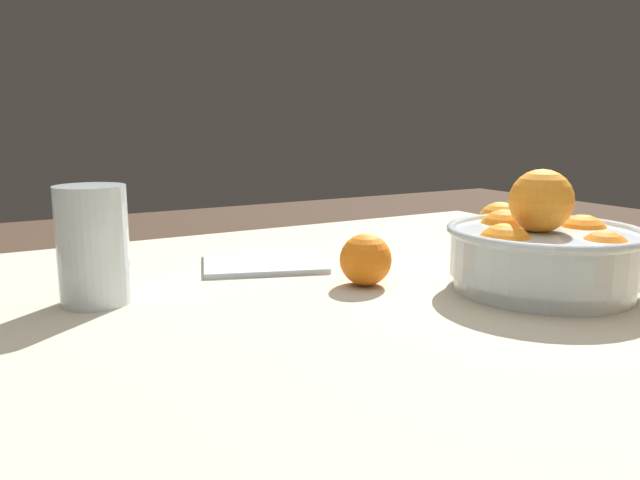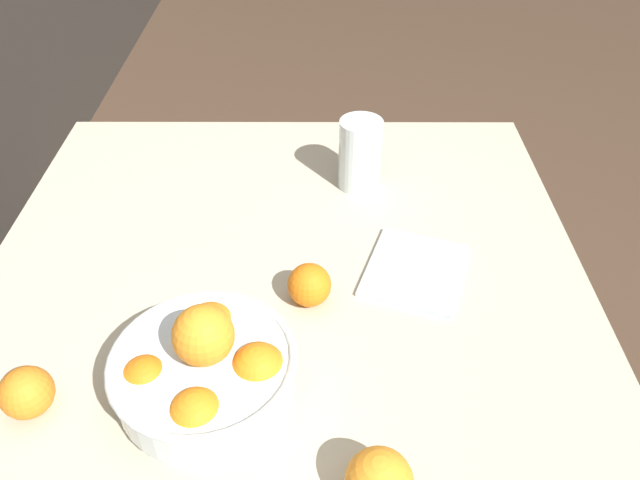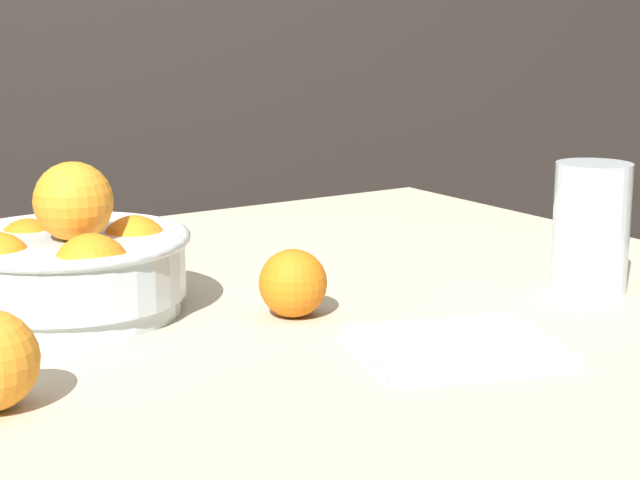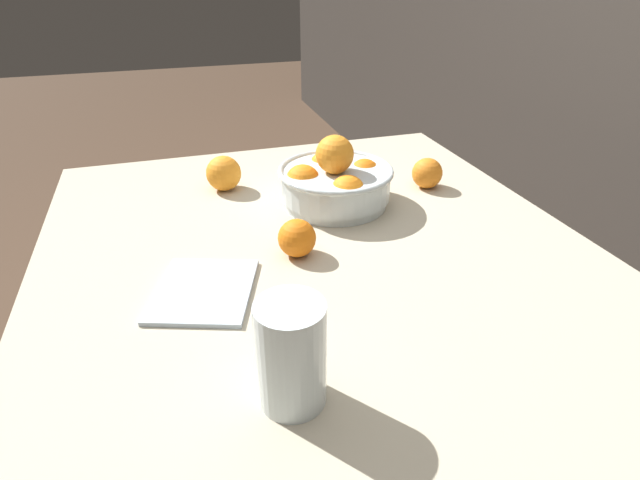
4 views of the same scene
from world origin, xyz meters
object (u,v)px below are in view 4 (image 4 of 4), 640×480
(orange_loose_front, at_px, (427,173))
(orange_loose_aside, at_px, (224,173))
(orange_loose_near_bowl, at_px, (297,239))
(juice_glass, at_px, (291,358))
(fruit_bowl, at_px, (335,180))

(orange_loose_front, bearing_deg, orange_loose_aside, -105.64)
(orange_loose_near_bowl, bearing_deg, orange_loose_aside, -165.70)
(juice_glass, xyz_separation_m, orange_loose_near_bowl, (-0.33, 0.09, -0.03))
(orange_loose_aside, bearing_deg, orange_loose_near_bowl, 14.30)
(juice_glass, xyz_separation_m, orange_loose_front, (-0.54, 0.47, -0.03))
(fruit_bowl, height_order, juice_glass, fruit_bowl)
(orange_loose_near_bowl, height_order, orange_loose_front, orange_loose_front)
(fruit_bowl, xyz_separation_m, juice_glass, (0.52, -0.23, 0.01))
(orange_loose_aside, bearing_deg, fruit_bowl, 55.80)
(juice_glass, bearing_deg, fruit_bowl, 156.06)
(orange_loose_front, bearing_deg, juice_glass, -40.93)
(juice_glass, bearing_deg, orange_loose_front, 139.07)
(fruit_bowl, distance_m, orange_loose_front, 0.24)
(orange_loose_aside, bearing_deg, orange_loose_front, 74.36)
(juice_glass, xyz_separation_m, orange_loose_aside, (-0.67, 0.01, -0.03))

